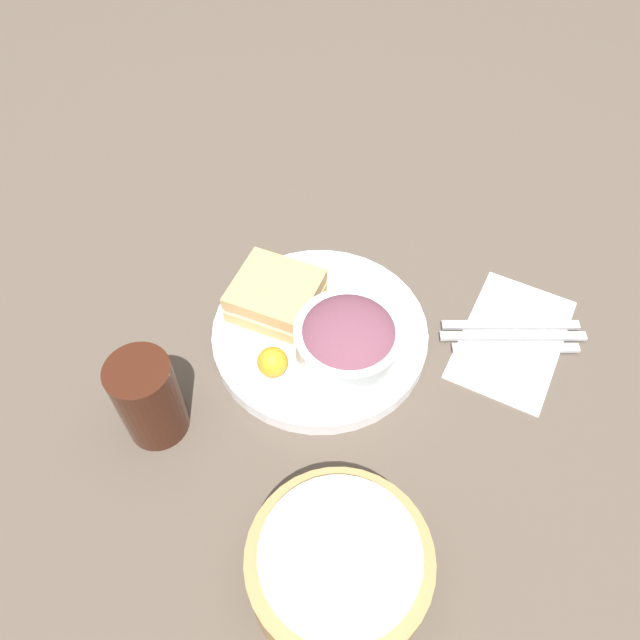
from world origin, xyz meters
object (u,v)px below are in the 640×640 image
Objects in this scene: knife at (513,336)px; bread_basket at (339,568)px; dressing_cup at (376,305)px; drink_glass at (149,399)px; fork at (510,325)px; plate at (320,334)px; salad_bowl at (348,341)px; sandwich at (276,296)px; spoon at (516,348)px.

bread_basket is at bearing -127.81° from knife.
dressing_cup reaches higher than knife.
drink_glass reaches higher than knife.
plate is at bearing -175.86° from fork.
dressing_cup is 0.32m from bread_basket.
salad_bowl is at bearing -66.39° from bread_basket.
salad_bowl is at bearing -133.62° from drink_glass.
sandwich is 0.93× the size of drink_glass.
knife is at bearing -137.51° from drink_glass.
plate is at bearing -59.51° from bread_basket.
bread_basket reaches higher than spoon.
salad_bowl is (-0.12, 0.03, 0.01)m from sandwich.
bread_basket is 0.39m from fork.
plate reaches higher than fork.
drink_glass is 0.27m from bread_basket.
knife is at bearing -100.82° from bread_basket.
dressing_cup is (-0.12, -0.05, -0.00)m from sandwich.
sandwich is 0.86× the size of salad_bowl.
spoon is (-0.08, -0.35, -0.04)m from bread_basket.
bread_basket reaches higher than dressing_cup.
sandwich reaches higher than spoon.
drink_glass is at bearing 59.69° from plate.
knife is 1.17× the size of spoon.
dressing_cup is 0.18m from fork.
sandwich reaches higher than fork.
spoon is at bearing -163.27° from sandwich.
knife is (-0.07, -0.37, -0.04)m from bread_basket.
drink_glass is at bearing -166.70° from spoon.
salad_bowl reaches higher than fork.
spoon is (-0.01, 0.02, 0.00)m from knife.
bread_basket is 0.36m from spoon.
dressing_cup is 0.30m from drink_glass.
dressing_cup is at bearing -72.45° from bread_basket.
plate is at bearing 44.83° from dressing_cup.
bread_basket reaches higher than knife.
spoon is at bearing -157.15° from plate.
dressing_cup is (-0.00, -0.08, -0.02)m from salad_bowl.
fork is at bearing -154.62° from dressing_cup.
sandwich is at bearing 176.39° from fork.
drink_glass reaches higher than fork.
sandwich is at bearing -14.93° from salad_bowl.
spoon is (-0.18, -0.12, -0.05)m from salad_bowl.
spoon is (-0.30, -0.09, -0.04)m from sandwich.
salad_bowl is at bearing -173.33° from spoon.
plate reaches higher than spoon.
bread_basket is at bearing -126.19° from fork.
dressing_cup is at bearing -124.01° from drink_glass.
knife is at bearing -90.00° from fork.
plate is at bearing -25.49° from salad_bowl.
plate is at bearing 175.86° from spoon.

